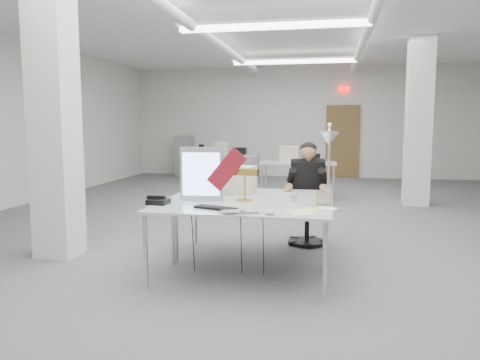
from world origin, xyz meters
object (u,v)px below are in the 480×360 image
(desk_main, at_px, (240,208))
(beige_monitor, at_px, (240,180))
(laptop, at_px, (242,213))
(seated_person, at_px, (308,177))
(bankers_lamp, at_px, (245,184))
(desk_phone, at_px, (158,202))
(office_chair, at_px, (307,201))
(monitor, at_px, (202,174))
(architect_lamp, at_px, (329,160))

(desk_main, relative_size, beige_monitor, 5.29)
(laptop, bearing_deg, beige_monitor, 76.24)
(laptop, distance_m, beige_monitor, 1.28)
(seated_person, distance_m, beige_monitor, 1.00)
(bankers_lamp, relative_size, desk_phone, 1.81)
(laptop, height_order, beige_monitor, beige_monitor)
(office_chair, height_order, monitor, monitor)
(bankers_lamp, xyz_separation_m, desk_phone, (-0.83, -0.37, -0.16))
(bankers_lamp, bearing_deg, desk_phone, -152.08)
(bankers_lamp, bearing_deg, monitor, -167.64)
(desk_phone, distance_m, architect_lamp, 1.86)
(seated_person, bearing_deg, architect_lamp, -87.21)
(monitor, relative_size, architect_lamp, 0.66)
(desk_main, relative_size, laptop, 5.09)
(office_chair, distance_m, architect_lamp, 1.16)
(beige_monitor, xyz_separation_m, architect_lamp, (1.02, -0.24, 0.27))
(beige_monitor, bearing_deg, bankers_lamp, -68.95)
(architect_lamp, bearing_deg, monitor, -170.56)
(office_chair, relative_size, architect_lamp, 1.33)
(desk_main, xyz_separation_m, bankers_lamp, (-0.02, 0.37, 0.20))
(desk_main, xyz_separation_m, seated_person, (0.59, 1.53, 0.16))
(bankers_lamp, distance_m, desk_phone, 0.92)
(bankers_lamp, relative_size, architect_lamp, 0.42)
(desk_phone, xyz_separation_m, beige_monitor, (0.68, 0.87, 0.14))
(monitor, height_order, bankers_lamp, monitor)
(monitor, bearing_deg, beige_monitor, 57.48)
(bankers_lamp, distance_m, architect_lamp, 0.94)
(seated_person, height_order, laptop, seated_person)
(desk_phone, relative_size, architect_lamp, 0.24)
(seated_person, relative_size, laptop, 2.46)
(laptop, bearing_deg, seated_person, 49.63)
(beige_monitor, bearing_deg, desk_phone, -123.40)
(office_chair, bearing_deg, beige_monitor, -150.60)
(desk_main, height_order, monitor, monitor)
(desk_main, distance_m, seated_person, 1.64)
(desk_main, xyz_separation_m, monitor, (-0.47, 0.30, 0.30))
(desk_phone, relative_size, beige_monitor, 0.60)
(monitor, bearing_deg, office_chair, 45.74)
(seated_person, relative_size, monitor, 1.52)
(desk_phone, bearing_deg, architect_lamp, 24.21)
(desk_main, distance_m, beige_monitor, 0.91)
(architect_lamp, bearing_deg, seated_person, 101.88)
(seated_person, xyz_separation_m, laptop, (-0.49, -1.89, -0.13))
(office_chair, distance_m, monitor, 1.72)
(seated_person, bearing_deg, desk_main, -124.58)
(office_chair, height_order, bankers_lamp, office_chair)
(bankers_lamp, bearing_deg, office_chair, 66.87)
(bankers_lamp, height_order, beige_monitor, bankers_lamp)
(office_chair, bearing_deg, desk_phone, -145.84)
(seated_person, bearing_deg, beige_monitor, -152.70)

